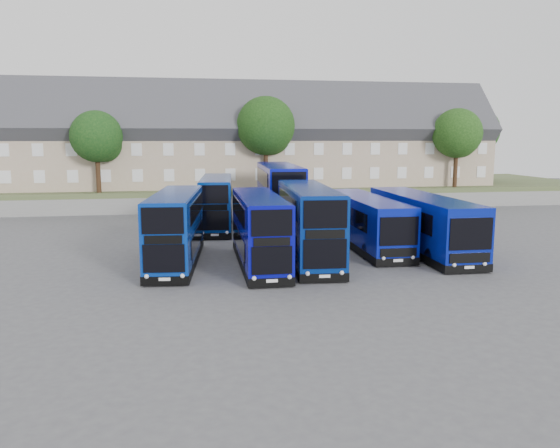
# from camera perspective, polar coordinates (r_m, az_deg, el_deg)

# --- Properties ---
(ground) EXTENTS (120.00, 120.00, 0.00)m
(ground) POSITION_cam_1_polar(r_m,az_deg,el_deg) (29.89, 1.63, -4.76)
(ground) COLOR #4D4D52
(ground) RESTS_ON ground
(retaining_wall) EXTENTS (70.00, 0.40, 1.50)m
(retaining_wall) POSITION_cam_1_polar(r_m,az_deg,el_deg) (53.16, -3.38, 2.10)
(retaining_wall) COLOR slate
(retaining_wall) RESTS_ON ground
(earth_bank) EXTENTS (80.00, 20.00, 2.00)m
(earth_bank) POSITION_cam_1_polar(r_m,az_deg,el_deg) (63.03, -4.37, 3.40)
(earth_bank) COLOR #4A5932
(earth_bank) RESTS_ON ground
(terrace_row) EXTENTS (54.00, 10.40, 11.20)m
(terrace_row) POSITION_cam_1_polar(r_m,az_deg,el_deg) (58.76, -4.07, 8.46)
(terrace_row) COLOR tan
(terrace_row) RESTS_ON earth_bank
(dd_front_left) EXTENTS (3.30, 10.28, 4.01)m
(dd_front_left) POSITION_cam_1_polar(r_m,az_deg,el_deg) (31.38, -10.81, -0.58)
(dd_front_left) COLOR #082F98
(dd_front_left) RESTS_ON ground
(dd_front_mid) EXTENTS (2.37, 9.95, 3.94)m
(dd_front_mid) POSITION_cam_1_polar(r_m,az_deg,el_deg) (30.42, -2.17, -0.80)
(dd_front_mid) COLOR #08099A
(dd_front_mid) RESTS_ON ground
(dd_front_right) EXTENTS (3.17, 10.94, 4.29)m
(dd_front_right) POSITION_cam_1_polar(r_m,az_deg,el_deg) (31.74, 2.97, -0.08)
(dd_front_right) COLOR navy
(dd_front_right) RESTS_ON ground
(dd_rear_left) EXTENTS (3.16, 10.29, 4.03)m
(dd_rear_left) POSITION_cam_1_polar(r_m,az_deg,el_deg) (43.12, -6.64, 2.09)
(dd_rear_left) COLOR navy
(dd_rear_left) RESTS_ON ground
(dd_rear_right) EXTENTS (3.44, 12.40, 4.88)m
(dd_rear_right) POSITION_cam_1_polar(r_m,az_deg,el_deg) (45.24, -0.06, 3.02)
(dd_rear_right) COLOR #080FA3
(dd_rear_right) RESTS_ON ground
(coach_east_a) EXTENTS (2.70, 12.07, 3.29)m
(coach_east_a) POSITION_cam_1_polar(r_m,az_deg,el_deg) (36.21, 8.93, 0.16)
(coach_east_a) COLOR #0817A2
(coach_east_a) RESTS_ON ground
(coach_east_b) EXTENTS (2.90, 12.84, 3.50)m
(coach_east_b) POSITION_cam_1_polar(r_m,az_deg,el_deg) (35.69, 14.55, 0.02)
(coach_east_b) COLOR #071792
(coach_east_b) RESTS_ON ground
(tree_west) EXTENTS (4.80, 4.80, 7.65)m
(tree_west) POSITION_cam_1_polar(r_m,az_deg,el_deg) (54.20, -18.46, 8.47)
(tree_west) COLOR #382314
(tree_west) RESTS_ON earth_bank
(tree_mid) EXTENTS (5.76, 5.76, 9.18)m
(tree_mid) POSITION_cam_1_polar(r_m,az_deg,el_deg) (54.65, -1.36, 9.99)
(tree_mid) COLOR #382314
(tree_mid) RESTS_ON earth_bank
(tree_east) EXTENTS (5.12, 5.12, 8.16)m
(tree_east) POSITION_cam_1_polar(r_m,az_deg,el_deg) (60.36, 18.10, 8.81)
(tree_east) COLOR #382314
(tree_east) RESTS_ON earth_bank
(tree_far) EXTENTS (5.44, 5.44, 8.67)m
(tree_far) POSITION_cam_1_polar(r_m,az_deg,el_deg) (69.37, 19.86, 8.97)
(tree_far) COLOR #382314
(tree_far) RESTS_ON earth_bank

